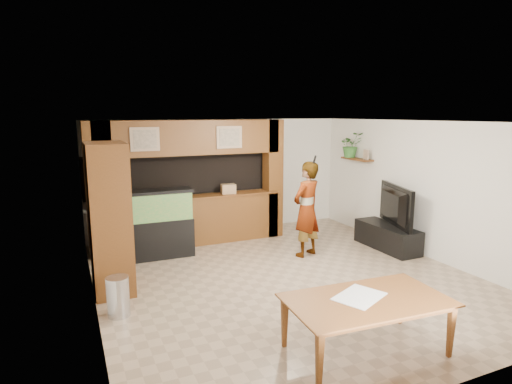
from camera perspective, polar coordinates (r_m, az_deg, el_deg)
name	(u,v)px	position (r m, az deg, el deg)	size (l,w,h in m)	color
floor	(286,278)	(7.36, 4.03, -11.38)	(6.50, 6.50, 0.00)	tan
ceiling	(288,122)	(6.83, 4.31, 9.30)	(6.50, 6.50, 0.00)	white
wall_back	(221,176)	(9.92, -4.74, 2.11)	(6.00, 6.00, 0.00)	silver
wall_left	(90,221)	(6.19, -21.20, -3.67)	(6.50, 6.50, 0.00)	silver
wall_right	(426,189)	(8.78, 21.69, 0.32)	(6.50, 6.50, 0.00)	silver
partition	(188,182)	(9.06, -9.12, 1.30)	(4.20, 0.99, 2.60)	brown
wall_clock	(86,168)	(7.07, -21.69, 2.94)	(0.05, 0.25, 0.25)	black
wall_shelf	(357,159)	(10.08, 13.31, 4.29)	(0.25, 0.90, 0.04)	brown
pantry_cabinet	(109,218)	(6.92, -18.96, -3.33)	(0.58, 0.94, 2.31)	brown
trash_can	(118,297)	(6.28, -17.92, -13.13)	(0.30, 0.30, 0.56)	#B2B2B7
aquarium	(161,224)	(8.38, -12.54, -4.23)	(1.19, 0.45, 1.32)	black
tv_stand	(387,237)	(9.19, 17.09, -5.73)	(0.54, 1.47, 0.49)	black
television	(389,205)	(9.03, 17.31, -1.72)	(1.43, 0.19, 0.82)	black
photo_frame	(366,155)	(9.81, 14.48, 4.85)	(0.03, 0.17, 0.22)	tan
potted_plant	(351,145)	(10.20, 12.53, 6.15)	(0.52, 0.45, 0.58)	#34702C
person	(307,209)	(8.26, 6.77, -2.29)	(0.67, 0.44, 1.84)	#8E774E
microphone	(315,160)	(7.99, 7.81, 4.29)	(0.04, 0.04, 0.16)	black
dining_table	(368,327)	(5.28, 14.67, -17.02)	(1.86, 1.04, 0.65)	brown
newspaper_a	(359,296)	(5.21, 13.60, -13.38)	(0.59, 0.43, 0.01)	silver
counter_box	(228,189)	(9.16, -3.72, 0.42)	(0.30, 0.20, 0.20)	#9F7B56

